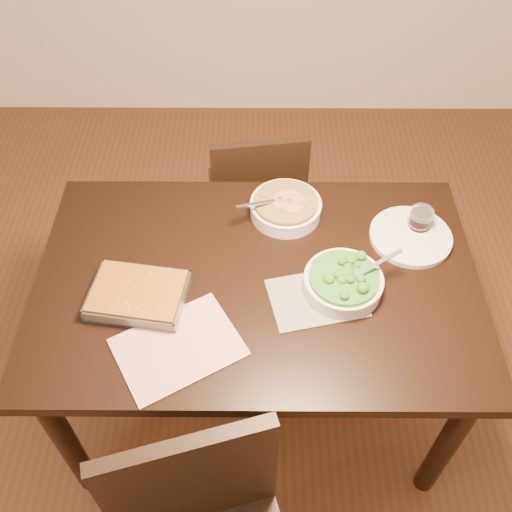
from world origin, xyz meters
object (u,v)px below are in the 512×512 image
dinner_plate (411,236)px  chair_far (257,196)px  broccoli_bowl (343,282)px  baking_dish (138,295)px  wine_tumbler (420,220)px  table (257,296)px  stew_bowl (286,207)px

dinner_plate → chair_far: 0.79m
dinner_plate → broccoli_bowl: bearing=-139.3°
baking_dish → wine_tumbler: 0.95m
wine_tumbler → chair_far: (-0.55, 0.48, -0.34)m
broccoli_bowl → chair_far: 0.84m
wine_tumbler → dinner_plate: wine_tumbler is taller
table → wine_tumbler: bearing=21.4°
baking_dish → wine_tumbler: (0.90, 0.30, 0.02)m
wine_tumbler → stew_bowl: bearing=170.8°
table → baking_dish: 0.39m
table → baking_dish: size_ratio=4.47×
broccoli_bowl → dinner_plate: broccoli_bowl is taller
broccoli_bowl → stew_bowl: bearing=117.1°
table → broccoli_bowl: broccoli_bowl is taller
baking_dish → wine_tumbler: bearing=27.3°
stew_bowl → wine_tumbler: size_ratio=2.98×
stew_bowl → dinner_plate: size_ratio=0.95×
broccoli_bowl → baking_dish: broccoli_bowl is taller
table → chair_far: (-0.00, 0.69, -0.20)m
broccoli_bowl → wine_tumbler: size_ratio=3.09×
wine_tumbler → chair_far: size_ratio=0.11×
table → stew_bowl: 0.33m
broccoli_bowl → baking_dish: bearing=-175.6°
table → stew_bowl: (0.10, 0.28, 0.13)m
baking_dish → wine_tumbler: wine_tumbler is taller
dinner_plate → stew_bowl: bearing=164.7°
stew_bowl → chair_far: size_ratio=0.31×
stew_bowl → baking_dish: 0.59m
baking_dish → dinner_plate: size_ratio=1.15×
broccoli_bowl → baking_dish: 0.62m
baking_dish → chair_far: 0.91m
table → broccoli_bowl: (0.26, -0.04, 0.13)m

